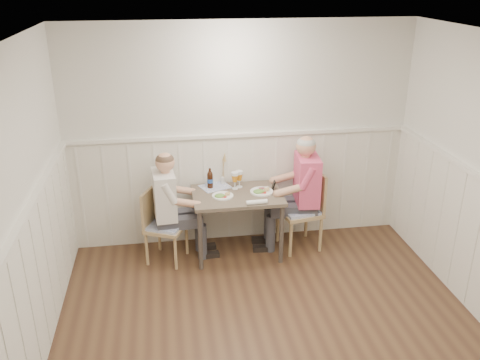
{
  "coord_description": "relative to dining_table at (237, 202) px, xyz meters",
  "views": [
    {
      "loc": [
        -0.87,
        -3.32,
        3.07
      ],
      "look_at": [
        -0.1,
        1.64,
        1.0
      ],
      "focal_mm": 38.0,
      "sensor_mm": 36.0,
      "label": 1
    }
  ],
  "objects": [
    {
      "name": "room_shell",
      "position": [
        0.1,
        -1.84,
        0.86
      ],
      "size": [
        4.04,
        4.54,
        2.6
      ],
      "color": "silver",
      "rests_on": "ground"
    },
    {
      "name": "chair_right",
      "position": [
        0.8,
        0.04,
        -0.14
      ],
      "size": [
        0.52,
        0.52,
        0.95
      ],
      "color": "#A37E5F",
      "rests_on": "ground"
    },
    {
      "name": "gingham_mat",
      "position": [
        -0.23,
        0.24,
        0.1
      ],
      "size": [
        0.4,
        0.36,
        0.01
      ],
      "color": "#5B6EB1",
      "rests_on": "dining_table"
    },
    {
      "name": "ground_plane",
      "position": [
        0.1,
        -1.84,
        -0.65
      ],
      "size": [
        4.5,
        4.5,
        0.0
      ],
      "primitive_type": "plane",
      "color": "#432B1D"
    },
    {
      "name": "beer_glass_b",
      "position": [
        -0.01,
        0.14,
        0.23
      ],
      "size": [
        0.08,
        0.08,
        0.2
      ],
      "color": "silver",
      "rests_on": "dining_table"
    },
    {
      "name": "man_in_pink",
      "position": [
        0.77,
        0.04,
        -0.07
      ],
      "size": [
        0.68,
        0.47,
        1.4
      ],
      "color": "#3F3F47",
      "rests_on": "ground"
    },
    {
      "name": "plate_diner",
      "position": [
        -0.18,
        -0.06,
        0.11
      ],
      "size": [
        0.24,
        0.24,
        0.06
      ],
      "color": "white",
      "rests_on": "dining_table"
    },
    {
      "name": "diner_cream",
      "position": [
        -0.77,
        -0.01,
        -0.11
      ],
      "size": [
        0.63,
        0.44,
        1.31
      ],
      "color": "#3F3F47",
      "rests_on": "ground"
    },
    {
      "name": "wainscot",
      "position": [
        0.1,
        -1.15,
        0.03
      ],
      "size": [
        4.0,
        4.49,
        1.34
      ],
      "color": "silver",
      "rests_on": "ground"
    },
    {
      "name": "dining_table",
      "position": [
        0.0,
        0.0,
        0.0
      ],
      "size": [
        1.0,
        0.7,
        0.75
      ],
      "color": "brown",
      "rests_on": "ground"
    },
    {
      "name": "grass_vase",
      "position": [
        -0.13,
        0.31,
        0.27
      ],
      "size": [
        0.05,
        0.05,
        0.4
      ],
      "color": "silver",
      "rests_on": "dining_table"
    },
    {
      "name": "rolled_napkin",
      "position": [
        0.17,
        -0.3,
        0.12
      ],
      "size": [
        0.23,
        0.06,
        0.05
      ],
      "color": "white",
      "rests_on": "dining_table"
    },
    {
      "name": "beer_bottle",
      "position": [
        -0.28,
        0.21,
        0.2
      ],
      "size": [
        0.07,
        0.07,
        0.24
      ],
      "color": "black",
      "rests_on": "dining_table"
    },
    {
      "name": "chair_left",
      "position": [
        -0.86,
        -0.02,
        -0.19
      ],
      "size": [
        0.53,
        0.53,
        0.85
      ],
      "color": "#A37E5F",
      "rests_on": "ground"
    },
    {
      "name": "beer_glass_a",
      "position": [
        0.05,
        0.19,
        0.23
      ],
      "size": [
        0.08,
        0.08,
        0.2
      ],
      "color": "silver",
      "rests_on": "dining_table"
    },
    {
      "name": "plate_man",
      "position": [
        0.27,
        -0.01,
        0.12
      ],
      "size": [
        0.26,
        0.26,
        0.07
      ],
      "color": "white",
      "rests_on": "dining_table"
    }
  ]
}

